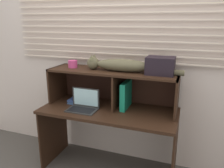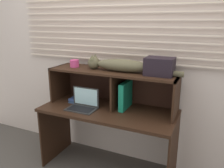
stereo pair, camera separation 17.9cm
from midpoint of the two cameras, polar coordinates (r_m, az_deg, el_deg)
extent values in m
cube|color=beige|center=(2.50, 4.34, 7.81)|extent=(4.40, 0.04, 2.50)
cube|color=beige|center=(2.47, 3.90, 5.93)|extent=(2.49, 0.02, 0.01)
cube|color=beige|center=(2.46, 3.93, 7.57)|extent=(2.49, 0.02, 0.01)
cube|color=beige|center=(2.45, 3.96, 9.23)|extent=(2.49, 0.02, 0.01)
cube|color=beige|center=(2.44, 3.99, 10.91)|extent=(2.49, 0.02, 0.01)
cube|color=beige|center=(2.44, 4.03, 12.58)|extent=(2.49, 0.02, 0.01)
cube|color=beige|center=(2.43, 4.06, 14.27)|extent=(2.49, 0.02, 0.01)
cube|color=beige|center=(2.43, 4.09, 15.96)|extent=(2.49, 0.02, 0.01)
cube|color=beige|center=(2.44, 4.13, 17.64)|extent=(2.49, 0.02, 0.01)
cube|color=beige|center=(2.44, 4.16, 19.33)|extent=(2.49, 0.02, 0.01)
cube|color=black|center=(2.34, 1.12, -6.79)|extent=(1.39, 0.61, 0.03)
cube|color=black|center=(2.81, -12.19, -11.14)|extent=(0.02, 0.55, 0.68)
cube|color=black|center=(2.35, 17.40, -17.21)|extent=(0.02, 0.55, 0.68)
cube|color=black|center=(2.31, 2.22, 3.14)|extent=(1.34, 0.38, 0.02)
cube|color=black|center=(2.67, -11.08, 0.54)|extent=(0.02, 0.38, 0.39)
cube|color=black|center=(2.21, 18.28, -3.19)|extent=(0.02, 0.38, 0.39)
cube|color=black|center=(2.34, 3.65, -1.64)|extent=(0.02, 0.36, 0.37)
cube|color=#351C14|center=(2.53, 3.76, -0.08)|extent=(1.34, 0.01, 0.39)
ellipsoid|color=brown|center=(2.26, 4.96, 4.71)|extent=(0.58, 0.16, 0.13)
sphere|color=brown|center=(2.39, -2.48, 5.36)|extent=(0.13, 0.13, 0.13)
cone|color=brown|center=(2.35, -2.86, 6.78)|extent=(0.06, 0.06, 0.06)
cone|color=brown|center=(2.40, -2.15, 7.00)|extent=(0.06, 0.06, 0.06)
cylinder|color=brown|center=(2.17, 15.32, 2.76)|extent=(0.36, 0.05, 0.05)
cube|color=#2B2B2B|center=(2.34, -5.61, -6.37)|extent=(0.30, 0.20, 0.01)
cube|color=#2B2B2B|center=(2.38, -4.51, -3.22)|extent=(0.30, 0.01, 0.20)
cube|color=#B2E0EA|center=(2.37, -4.56, -3.25)|extent=(0.27, 0.00, 0.18)
cube|color=black|center=(2.32, -5.74, -6.30)|extent=(0.26, 0.14, 0.00)
cube|color=#168462|center=(2.33, 5.66, -2.87)|extent=(0.05, 0.27, 0.28)
cube|color=#37527D|center=(2.58, -5.97, -4.16)|extent=(0.18, 0.23, 0.01)
cube|color=#314E71|center=(2.58, -5.75, -3.87)|extent=(0.18, 0.23, 0.01)
cube|color=#324783|center=(2.57, -5.93, -3.54)|extent=(0.18, 0.23, 0.02)
cylinder|color=#CC407C|center=(2.51, -7.46, 5.17)|extent=(0.10, 0.10, 0.08)
cube|color=black|center=(2.16, 14.31, 4.31)|extent=(0.26, 0.20, 0.17)
camera|label=1|loc=(0.09, -87.81, 0.62)|focal=36.10mm
camera|label=2|loc=(0.09, 92.19, -0.62)|focal=36.10mm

